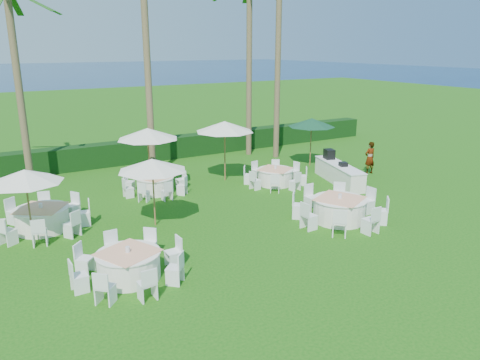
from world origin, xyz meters
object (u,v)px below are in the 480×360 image
at_px(banquet_table_e, 155,184).
at_px(umbrella_a, 25,176).
at_px(buffet_table, 338,173).
at_px(staff_person, 370,158).
at_px(banquet_table_a, 129,264).
at_px(banquet_table_c, 339,209).
at_px(banquet_table_d, 42,218).
at_px(banquet_table_f, 275,176).
at_px(umbrella_b, 152,165).
at_px(umbrella_green, 312,122).
at_px(umbrella_c, 148,134).
at_px(umbrella_d, 225,127).

xyz_separation_m(banquet_table_e, umbrella_a, (-5.39, -3.13, 1.89)).
relative_size(banquet_table_e, buffet_table, 0.73).
relative_size(umbrella_a, staff_person, 1.52).
distance_m(banquet_table_a, banquet_table_c, 8.04).
height_order(banquet_table_d, buffet_table, buffet_table).
xyz_separation_m(banquet_table_e, banquet_table_f, (5.25, -1.59, 0.01)).
relative_size(banquet_table_d, banquet_table_e, 1.14).
relative_size(umbrella_b, umbrella_green, 0.96).
bearing_deg(umbrella_c, banquet_table_e, -83.55).
distance_m(banquet_table_a, umbrella_c, 8.54).
height_order(banquet_table_f, staff_person, staff_person).
relative_size(umbrella_green, buffet_table, 0.66).
bearing_deg(buffet_table, umbrella_d, 145.51).
relative_size(banquet_table_e, banquet_table_f, 0.97).
relative_size(umbrella_a, umbrella_green, 0.97).
distance_m(banquet_table_d, banquet_table_e, 5.35).
distance_m(banquet_table_a, staff_person, 14.58).
xyz_separation_m(banquet_table_a, staff_person, (13.82, 4.62, 0.40)).
xyz_separation_m(banquet_table_a, banquet_table_f, (8.69, 5.48, -0.03)).
distance_m(banquet_table_c, buffet_table, 5.12).
relative_size(banquet_table_c, umbrella_b, 1.40).
xyz_separation_m(umbrella_a, umbrella_c, (5.34, 3.61, 0.28)).
xyz_separation_m(banquet_table_a, umbrella_b, (2.04, 3.41, 1.82)).
bearing_deg(banquet_table_d, umbrella_b, -24.20).
distance_m(umbrella_a, umbrella_b, 4.03).
distance_m(banquet_table_c, banquet_table_f, 5.11).
bearing_deg(umbrella_c, staff_person, -15.66).
height_order(banquet_table_c, umbrella_d, umbrella_d).
bearing_deg(buffet_table, banquet_table_a, -159.69).
xyz_separation_m(banquet_table_d, umbrella_c, (4.88, 2.55, 2.12)).
height_order(banquet_table_c, buffet_table, buffet_table).
height_order(banquet_table_c, umbrella_a, umbrella_a).
height_order(banquet_table_e, umbrella_a, umbrella_a).
distance_m(banquet_table_f, umbrella_c, 6.09).
relative_size(umbrella_a, umbrella_c, 0.89).
relative_size(banquet_table_d, banquet_table_f, 1.11).
height_order(banquet_table_c, banquet_table_d, banquet_table_c).
bearing_deg(staff_person, banquet_table_e, -10.89).
relative_size(banquet_table_e, umbrella_b, 1.16).
height_order(banquet_table_d, staff_person, staff_person).
bearing_deg(banquet_table_e, banquet_table_c, -55.39).
distance_m(umbrella_c, buffet_table, 8.95).
bearing_deg(banquet_table_f, staff_person, -9.47).
bearing_deg(staff_person, banquet_table_a, 20.85).
height_order(banquet_table_c, umbrella_c, umbrella_c).
xyz_separation_m(umbrella_b, umbrella_green, (10.26, 4.01, 0.10)).
xyz_separation_m(umbrella_a, umbrella_b, (4.00, -0.53, -0.03)).
distance_m(banquet_table_e, umbrella_b, 4.33).
distance_m(banquet_table_f, umbrella_green, 4.53).
distance_m(banquet_table_d, umbrella_a, 2.17).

